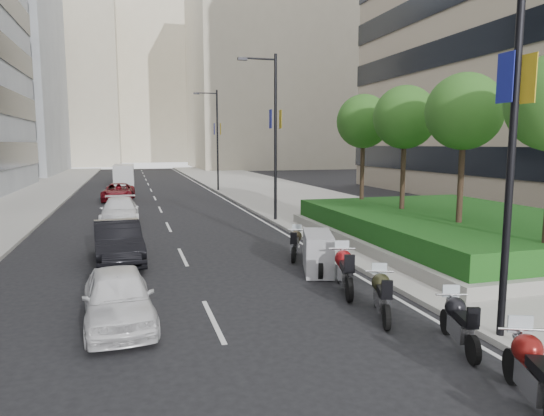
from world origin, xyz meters
name	(u,v)px	position (x,y,z in m)	size (l,w,h in m)	color
ground	(337,392)	(0.00, 0.00, 0.00)	(160.00, 160.00, 0.00)	black
sidewalk_right	(288,196)	(9.00, 30.00, 0.07)	(10.00, 100.00, 0.15)	#9E9B93
sidewalk_left	(1,205)	(-12.00, 30.00, 0.07)	(8.00, 100.00, 0.15)	#9E9B93
lane_edge	(224,199)	(3.70, 30.00, 0.01)	(0.12, 100.00, 0.01)	silver
lane_centre	(156,201)	(-1.50, 30.00, 0.01)	(0.12, 100.00, 0.01)	silver
building_cream_right	(270,68)	(22.00, 80.00, 18.00)	(28.00, 24.00, 36.00)	#B7AD93
building_cream_left	(50,79)	(-18.00, 100.00, 17.00)	(26.00, 24.00, 34.00)	#B7AD93
building_cream_centre	(149,84)	(2.00, 120.00, 19.00)	(30.00, 24.00, 38.00)	#B7AD93
planter	(457,237)	(10.00, 10.00, 0.35)	(10.00, 14.00, 0.40)	gray
hedge	(458,223)	(10.00, 10.00, 0.95)	(9.40, 13.40, 0.80)	#193E11
tree_1	(464,112)	(8.50, 8.00, 5.42)	(2.80, 2.80, 6.30)	#332319
tree_2	(405,118)	(8.50, 12.00, 5.42)	(2.80, 2.80, 6.30)	#332319
tree_3	(363,122)	(8.50, 16.00, 5.42)	(2.80, 2.80, 6.30)	#332319
lamp_post_0	(508,105)	(4.14, 1.00, 5.07)	(2.34, 0.45, 9.00)	black
lamp_post_1	(273,129)	(4.14, 18.00, 5.07)	(2.34, 0.45, 9.00)	black
lamp_post_2	(216,135)	(4.14, 36.00, 5.07)	(2.34, 0.45, 9.00)	black
motorcycle_1	(533,372)	(2.83, -1.36, 0.61)	(1.07, 2.19, 1.15)	black
motorcycle_2	(459,322)	(3.21, 0.99, 0.55)	(0.84, 2.01, 1.03)	black
motorcycle_3	(382,295)	(2.55, 3.04, 0.57)	(0.96, 2.04, 1.06)	black
motorcycle_4	(345,270)	(2.55, 5.24, 0.64)	(0.95, 2.33, 1.19)	black
motorcycle_5	(318,253)	(2.61, 7.45, 0.67)	(1.50, 2.37, 1.34)	black
motorcycle_6	(295,244)	(2.56, 9.61, 0.55)	(1.00, 1.91, 1.02)	black
car_a	(118,297)	(-3.69, 4.40, 0.67)	(1.58, 3.92, 1.34)	white
car_b	(118,242)	(-3.83, 10.80, 0.75)	(1.59, 4.55, 1.50)	black
car_c	(120,211)	(-3.92, 19.60, 0.70)	(1.96, 4.82, 1.40)	white
car_d	(118,192)	(-4.22, 30.97, 0.66)	(2.19, 4.75, 1.32)	maroon
delivery_van	(124,176)	(-3.93, 44.96, 1.00)	(2.04, 5.14, 2.14)	#BCBCBE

